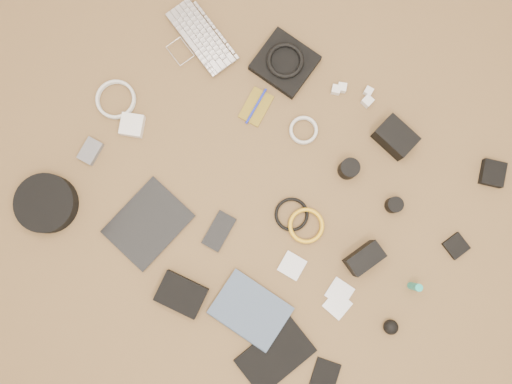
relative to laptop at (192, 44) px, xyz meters
The scene contains 34 objects.
room_shell 1.37m from the laptop, 36.48° to the right, with size 4.04×4.04×2.58m.
laptop is the anchor object (origin of this frame).
headphone_pouch 0.34m from the laptop, 17.52° to the left, with size 0.19×0.18×0.03m, color black.
headphones 0.34m from the laptop, 17.52° to the left, with size 0.13×0.13×0.02m, color black.
charger_a 0.55m from the laptop, 13.11° to the left, with size 0.03×0.03×0.03m, color white.
charger_b 0.65m from the laptop, 11.19° to the left, with size 0.03×0.03×0.03m, color white.
charger_c 0.65m from the laptop, 14.39° to the left, with size 0.03×0.03×0.03m, color white.
charger_d 0.54m from the laptop, 11.68° to the left, with size 0.03×0.03×0.03m, color white.
dslr_camera 0.79m from the laptop, ahead, with size 0.13×0.09×0.08m, color black.
lens_pouch 1.15m from the laptop, ahead, with size 0.08×0.09×0.03m, color black.
notebook_olive 0.32m from the laptop, 15.04° to the right, with size 0.08×0.12×0.01m, color olive.
pen_blue 0.32m from the laptop, 15.04° to the right, with size 0.01×0.01×0.14m, color #1621B3.
cable_white_a 0.50m from the laptop, ahead, with size 0.10×0.10×0.01m, color silver.
lens_a 0.71m from the laptop, ahead, with size 0.07×0.07×0.07m, color black.
lens_b 0.91m from the laptop, ahead, with size 0.05×0.05×0.05m, color black.
card_reader 1.16m from the laptop, ahead, with size 0.07×0.07×0.02m, color black.
power_brick 0.36m from the laptop, 94.61° to the right, with size 0.08×0.08×0.03m, color white.
cable_white_b 0.34m from the laptop, 112.60° to the right, with size 0.14×0.14×0.01m, color silver.
cable_black 0.70m from the laptop, 30.12° to the right, with size 0.12×0.12×0.01m, color black.
cable_yellow 0.76m from the laptop, 28.36° to the right, with size 0.12×0.12×0.01m, color gold.
flash 0.96m from the laptop, 22.15° to the right, with size 0.07×0.12×0.09m, color black.
lens_cleaner 1.14m from the laptop, 18.39° to the right, with size 0.03×0.03×0.09m, color teal.
battery_charger 0.52m from the laptop, 101.91° to the right, with size 0.06×0.09×0.02m, color slate.
tablet 0.66m from the laptop, 72.60° to the right, with size 0.20×0.26×0.01m, color black.
phone 0.67m from the laptop, 51.42° to the right, with size 0.07×0.13×0.01m, color black.
filter_case_left 0.86m from the laptop, 35.88° to the right, with size 0.08×0.08×0.01m, color silver.
filter_case_mid 1.01m from the laptop, 29.63° to the right, with size 0.08×0.08×0.01m, color silver.
filter_case_right 1.04m from the laptop, 31.17° to the right, with size 0.07×0.07×0.01m, color silver.
air_blower 1.20m from the laptop, 25.50° to the right, with size 0.05×0.05×0.05m, color black.
headphone_case 0.75m from the laptop, 100.36° to the right, with size 0.20×0.20×0.06m, color black.
drive_case 0.88m from the laptop, 61.51° to the right, with size 0.15×0.11×0.04m, color black.
paperback 1.02m from the laptop, 50.95° to the right, with size 0.18×0.24×0.02m, color #3E4F69.
notebook_black_a 1.12m from the laptop, 44.82° to the right, with size 0.15×0.24×0.02m, color black.
notebook_black_b 1.25m from the laptop, 38.60° to the right, with size 0.08×0.13×0.01m, color black.
Camera 1 is at (0.09, -0.16, 1.72)m, focal length 35.00 mm.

